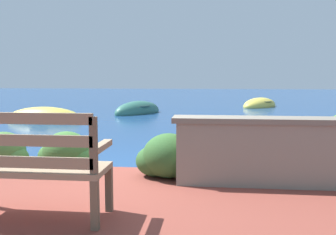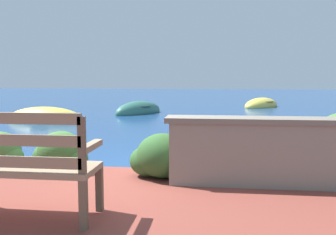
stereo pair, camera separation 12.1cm
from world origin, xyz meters
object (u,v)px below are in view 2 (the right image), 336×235
(park_bench, at_px, (21,163))
(rowboat_far, at_px, (139,112))
(rowboat_outer, at_px, (261,106))
(rowboat_mid, at_px, (45,119))
(rowboat_nearest, at_px, (228,134))
(mooring_buoy, at_px, (329,135))

(park_bench, relative_size, rowboat_far, 0.50)
(rowboat_far, relative_size, rowboat_outer, 0.97)
(park_bench, distance_m, rowboat_mid, 9.41)
(rowboat_far, distance_m, rowboat_outer, 6.41)
(park_bench, distance_m, rowboat_nearest, 6.42)
(rowboat_nearest, bearing_deg, rowboat_mid, -60.19)
(rowboat_nearest, distance_m, rowboat_mid, 6.30)
(rowboat_far, height_order, mooring_buoy, rowboat_far)
(park_bench, xyz_separation_m, rowboat_outer, (3.87, 15.17, -0.63))
(park_bench, bearing_deg, rowboat_mid, 113.66)
(rowboat_outer, relative_size, mooring_buoy, 4.38)
(rowboat_nearest, xyz_separation_m, rowboat_outer, (1.90, 9.09, 0.01))
(park_bench, height_order, mooring_buoy, park_bench)
(rowboat_outer, bearing_deg, mooring_buoy, -141.78)
(rowboat_nearest, relative_size, mooring_buoy, 4.70)
(mooring_buoy, bearing_deg, rowboat_mid, 162.32)
(park_bench, xyz_separation_m, rowboat_mid, (-3.82, 8.58, -0.63))
(mooring_buoy, bearing_deg, rowboat_far, 135.98)
(park_bench, bearing_deg, mooring_buoy, 54.19)
(park_bench, height_order, rowboat_far, park_bench)
(park_bench, relative_size, rowboat_mid, 0.49)
(park_bench, distance_m, rowboat_far, 11.46)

